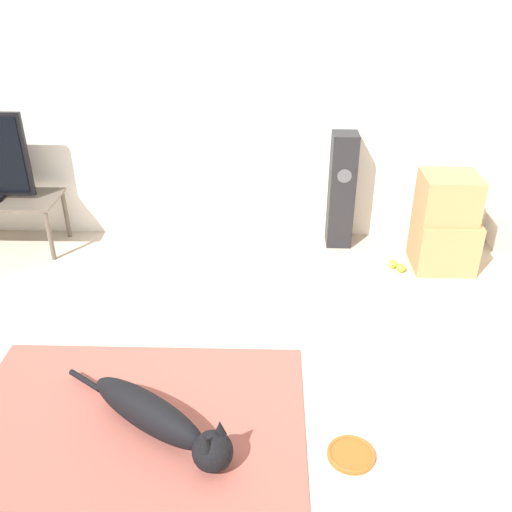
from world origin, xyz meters
TOP-DOWN VIEW (x-y plane):
  - ground_plane at (0.00, 0.00)m, footprint 12.00×12.00m
  - wall_back at (0.00, 2.10)m, footprint 8.00×0.06m
  - area_rug at (0.05, -0.10)m, footprint 1.80×1.17m
  - dog at (0.22, -0.23)m, footprint 0.98×0.72m
  - frisbee at (1.17, -0.33)m, footprint 0.24×0.24m
  - cardboard_box_lower at (2.08, 1.57)m, footprint 0.45×0.40m
  - cardboard_box_upper at (2.06, 1.59)m, footprint 0.41×0.37m
  - floor_speaker at (1.32, 1.92)m, footprint 0.20×0.20m
  - tennis_ball_by_boxes at (1.70, 1.52)m, footprint 0.07×0.07m
  - tennis_ball_near_speaker at (1.75, 1.46)m, footprint 0.07×0.07m

SIDE VIEW (x-z plane):
  - ground_plane at x=0.00m, z-range 0.00..0.00m
  - area_rug at x=0.05m, z-range 0.00..0.01m
  - frisbee at x=1.17m, z-range 0.00..0.03m
  - tennis_ball_by_boxes at x=1.70m, z-range 0.00..0.07m
  - tennis_ball_near_speaker at x=1.75m, z-range 0.00..0.07m
  - dog at x=0.22m, z-range -0.01..0.24m
  - cardboard_box_lower at x=2.08m, z-range 0.00..0.40m
  - floor_speaker at x=1.32m, z-range 0.00..0.94m
  - cardboard_box_upper at x=2.06m, z-range 0.40..0.74m
  - wall_back at x=0.00m, z-range 0.00..2.55m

